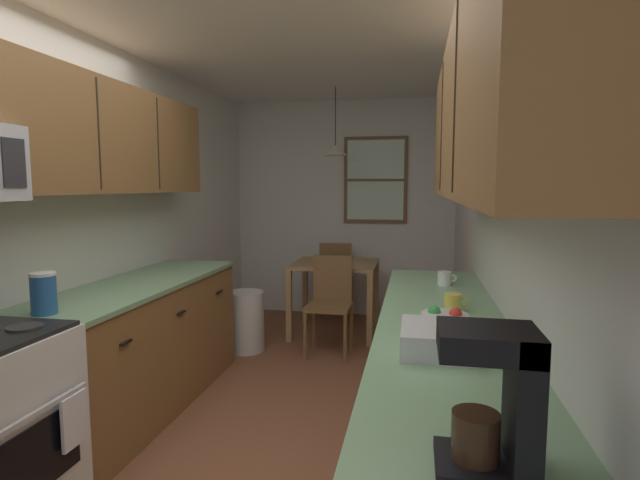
% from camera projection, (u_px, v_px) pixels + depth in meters
% --- Properties ---
extents(ground_plane, '(12.00, 12.00, 0.00)m').
position_uv_depth(ground_plane, '(290.00, 405.00, 3.52)').
color(ground_plane, brown).
extents(wall_left, '(0.10, 9.00, 2.55)m').
position_uv_depth(wall_left, '(110.00, 224.00, 3.64)').
color(wall_left, silver).
rests_on(wall_left, ground).
extents(wall_right, '(0.10, 9.00, 2.55)m').
position_uv_depth(wall_right, '(495.00, 230.00, 3.13)').
color(wall_right, silver).
rests_on(wall_right, ground).
extents(wall_back, '(4.40, 0.10, 2.55)m').
position_uv_depth(wall_back, '(344.00, 209.00, 5.97)').
color(wall_back, silver).
rests_on(wall_back, ground).
extents(ceiling_slab, '(4.40, 9.00, 0.08)m').
position_uv_depth(ceiling_slab, '(287.00, 27.00, 3.24)').
color(ceiling_slab, white).
extents(counter_left, '(0.64, 1.99, 0.90)m').
position_uv_depth(counter_left, '(141.00, 345.00, 3.43)').
color(counter_left, brown).
rests_on(counter_left, ground).
extents(upper_cabinets_left, '(0.33, 2.07, 0.70)m').
position_uv_depth(upper_cabinets_left, '(109.00, 140.00, 3.26)').
color(upper_cabinets_left, brown).
extents(counter_right, '(0.64, 3.14, 0.90)m').
position_uv_depth(counter_right, '(443.00, 420.00, 2.34)').
color(counter_right, brown).
rests_on(counter_right, ground).
extents(upper_cabinets_right, '(0.33, 2.82, 0.72)m').
position_uv_depth(upper_cabinets_right, '(486.00, 113.00, 2.11)').
color(upper_cabinets_right, brown).
extents(dining_table, '(0.86, 0.80, 0.75)m').
position_uv_depth(dining_table, '(335.00, 274.00, 5.19)').
color(dining_table, '#A87F51').
rests_on(dining_table, ground).
extents(dining_chair_near, '(0.41, 0.41, 0.90)m').
position_uv_depth(dining_chair_near, '(330.00, 300.00, 4.60)').
color(dining_chair_near, brown).
rests_on(dining_chair_near, ground).
extents(dining_chair_far, '(0.45, 0.45, 0.90)m').
position_uv_depth(dining_chair_far, '(336.00, 276.00, 5.81)').
color(dining_chair_far, brown).
rests_on(dining_chair_far, ground).
extents(pendant_light, '(0.26, 0.26, 0.69)m').
position_uv_depth(pendant_light, '(335.00, 150.00, 5.05)').
color(pendant_light, black).
extents(back_window, '(0.74, 0.05, 1.00)m').
position_uv_depth(back_window, '(375.00, 180.00, 5.79)').
color(back_window, brown).
extents(trash_bin, '(0.34, 0.34, 0.56)m').
position_uv_depth(trash_bin, '(246.00, 321.00, 4.67)').
color(trash_bin, silver).
rests_on(trash_bin, ground).
extents(storage_canister, '(0.13, 0.13, 0.21)m').
position_uv_depth(storage_canister, '(44.00, 293.00, 2.52)').
color(storage_canister, '#265999').
rests_on(storage_canister, counter_left).
extents(dish_towel, '(0.02, 0.16, 0.24)m').
position_uv_depth(dish_towel, '(74.00, 420.00, 2.23)').
color(dish_towel, white).
extents(coffee_maker, '(0.22, 0.18, 0.33)m').
position_uv_depth(coffee_maker, '(501.00, 398.00, 1.12)').
color(coffee_maker, black).
rests_on(coffee_maker, counter_right).
extents(mug_by_coffeemaker, '(0.12, 0.09, 0.09)m').
position_uv_depth(mug_by_coffeemaker, '(445.00, 278.00, 3.26)').
color(mug_by_coffeemaker, white).
rests_on(mug_by_coffeemaker, counter_right).
extents(mug_spare, '(0.12, 0.09, 0.09)m').
position_uv_depth(mug_spare, '(453.00, 302.00, 2.59)').
color(mug_spare, '#E5CC4C').
rests_on(mug_spare, counter_right).
extents(fruit_bowl, '(0.22, 0.22, 0.09)m').
position_uv_depth(fruit_bowl, '(445.00, 318.00, 2.31)').
color(fruit_bowl, silver).
rests_on(fruit_bowl, counter_right).
extents(dish_rack, '(0.28, 0.34, 0.10)m').
position_uv_depth(dish_rack, '(437.00, 339.00, 1.96)').
color(dish_rack, silver).
rests_on(dish_rack, counter_right).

